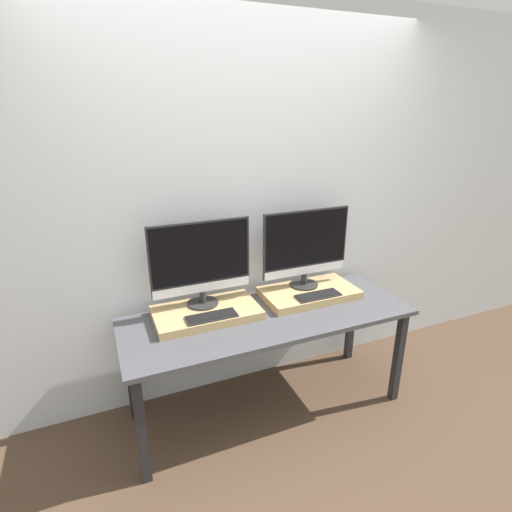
% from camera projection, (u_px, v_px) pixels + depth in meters
% --- Properties ---
extents(ground_plane, '(12.00, 12.00, 0.00)m').
position_uv_depth(ground_plane, '(289.00, 440.00, 2.48)').
color(ground_plane, '#4C3828').
extents(wall_back, '(8.00, 0.04, 2.60)m').
position_uv_depth(wall_back, '(244.00, 210.00, 2.66)').
color(wall_back, silver).
rests_on(wall_back, ground_plane).
extents(workbench, '(1.83, 0.66, 0.71)m').
position_uv_depth(workbench, '(268.00, 324.00, 2.54)').
color(workbench, '#47474C').
rests_on(workbench, ground_plane).
extents(wooden_riser_left, '(0.65, 0.37, 0.05)m').
position_uv_depth(wooden_riser_left, '(207.00, 313.00, 2.48)').
color(wooden_riser_left, tan).
rests_on(wooden_riser_left, workbench).
extents(monitor_left, '(0.63, 0.20, 0.54)m').
position_uv_depth(monitor_left, '(201.00, 261.00, 2.43)').
color(monitor_left, '#282828').
rests_on(monitor_left, wooden_riser_left).
extents(keyboard_left, '(0.30, 0.11, 0.01)m').
position_uv_depth(keyboard_left, '(212.00, 316.00, 2.37)').
color(keyboard_left, '#2D2D2D').
rests_on(keyboard_left, wooden_riser_left).
extents(wooden_riser_right, '(0.65, 0.37, 0.05)m').
position_uv_depth(wooden_riser_right, '(309.00, 293.00, 2.75)').
color(wooden_riser_right, tan).
rests_on(wooden_riser_right, workbench).
extents(monitor_right, '(0.63, 0.20, 0.54)m').
position_uv_depth(monitor_right, '(306.00, 245.00, 2.70)').
color(monitor_right, '#282828').
rests_on(monitor_right, wooden_riser_right).
extents(keyboard_right, '(0.30, 0.11, 0.01)m').
position_uv_depth(keyboard_right, '(318.00, 295.00, 2.64)').
color(keyboard_right, '#2D2D2D').
rests_on(keyboard_right, wooden_riser_right).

